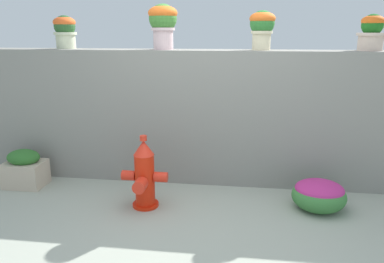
# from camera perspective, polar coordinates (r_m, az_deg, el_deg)

# --- Properties ---
(ground_plane) EXTENTS (24.00, 24.00, 0.00)m
(ground_plane) POSITION_cam_1_polar(r_m,az_deg,el_deg) (3.50, 0.66, -14.84)
(ground_plane) COLOR #999F90
(stone_wall) EXTENTS (6.27, 0.41, 1.55)m
(stone_wall) POSITION_cam_1_polar(r_m,az_deg,el_deg) (4.35, 2.61, 2.24)
(stone_wall) COLOR gray
(stone_wall) RESTS_ON ground
(potted_plant_1) EXTENTS (0.26, 0.26, 0.38)m
(potted_plant_1) POSITION_cam_1_polar(r_m,az_deg,el_deg) (4.72, -19.00, 14.64)
(potted_plant_1) COLOR beige
(potted_plant_1) RESTS_ON stone_wall
(potted_plant_2) EXTENTS (0.33, 0.33, 0.50)m
(potted_plant_2) POSITION_cam_1_polar(r_m,az_deg,el_deg) (4.31, -4.50, 16.61)
(potted_plant_2) COLOR beige
(potted_plant_2) RESTS_ON stone_wall
(potted_plant_3) EXTENTS (0.28, 0.28, 0.42)m
(potted_plant_3) POSITION_cam_1_polar(r_m,az_deg,el_deg) (4.22, 10.76, 15.72)
(potted_plant_3) COLOR beige
(potted_plant_3) RESTS_ON stone_wall
(potted_plant_4) EXTENTS (0.30, 0.30, 0.38)m
(potted_plant_4) POSITION_cam_1_polar(r_m,az_deg,el_deg) (4.47, 25.96, 13.75)
(potted_plant_4) COLOR beige
(potted_plant_4) RESTS_ON stone_wall
(fire_hydrant) EXTENTS (0.47, 0.38, 0.76)m
(fire_hydrant) POSITION_cam_1_polar(r_m,az_deg,el_deg) (3.80, -7.35, -6.81)
(fire_hydrant) COLOR red
(fire_hydrant) RESTS_ON ground
(flower_bush_left) EXTENTS (0.54, 0.49, 0.32)m
(flower_bush_left) POSITION_cam_1_polar(r_m,az_deg,el_deg) (3.99, 18.98, -9.10)
(flower_bush_left) COLOR #397738
(flower_bush_left) RESTS_ON ground
(planter_box) EXTENTS (0.44, 0.33, 0.44)m
(planter_box) POSITION_cam_1_polar(r_m,az_deg,el_deg) (4.73, -24.36, -5.26)
(planter_box) COLOR #BAA993
(planter_box) RESTS_ON ground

